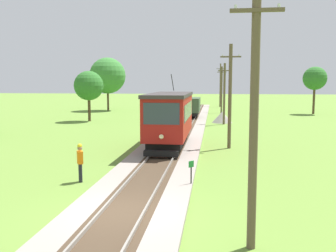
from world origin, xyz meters
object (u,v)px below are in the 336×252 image
object	(u,v)px
freight_car	(190,106)
trackside_signal_marker	(191,173)
utility_pole_far	(222,89)
track_worker	(80,161)
utility_pole_near_tram	(230,95)
tree_left_far	(89,86)
tree_left_near	(108,76)
tree_right_far	(315,79)
red_tram	(170,117)
utility_pole_distant	(220,85)
utility_pole_mid	(224,93)
gravel_pile	(222,117)
utility_pole_foreground	(254,113)

from	to	relation	value
freight_car	trackside_signal_marker	bearing A→B (deg)	-86.10
utility_pole_far	track_worker	bearing A→B (deg)	-100.33
utility_pole_near_tram	tree_left_far	xyz separation A→B (m)	(-15.58, 15.84, 0.47)
tree_left_far	freight_car	bearing A→B (deg)	20.13
tree_left_near	tree_right_far	xyz separation A→B (m)	(31.12, -2.70, -0.52)
red_tram	utility_pole_near_tram	world-z (taller)	utility_pole_near_tram
tree_left_far	tree_right_far	world-z (taller)	tree_right_far
utility_pole_distant	tree_right_far	size ratio (longest dim) A/B	1.17
utility_pole_mid	tree_right_far	distance (m)	19.72
tree_left_far	trackside_signal_marker	bearing A→B (deg)	-62.19
gravel_pile	tree_left_near	size ratio (longest dim) A/B	0.27
utility_pole_distant	tree_left_near	bearing A→B (deg)	-148.41
tree_left_near	utility_pole_far	bearing A→B (deg)	-7.64
track_worker	tree_left_near	xyz separation A→B (m)	(-10.93, 41.45, 4.59)
trackside_signal_marker	tree_left_far	bearing A→B (deg)	117.81
freight_car	trackside_signal_marker	world-z (taller)	freight_car
utility_pole_mid	utility_pole_distant	size ratio (longest dim) A/B	0.83
utility_pole_far	utility_pole_distant	bearing A→B (deg)	90.00
utility_pole_foreground	utility_pole_distant	world-z (taller)	utility_pole_distant
trackside_signal_marker	tree_left_far	world-z (taller)	tree_left_far
trackside_signal_marker	track_worker	distance (m)	5.12
utility_pole_mid	utility_pole_distant	xyz separation A→B (m)	(-0.00, 28.45, 0.68)
freight_car	tree_left_near	size ratio (longest dim) A/B	0.62
utility_pole_distant	tree_left_far	distance (m)	31.25
tree_left_far	tree_right_far	size ratio (longest dim) A/B	0.87
red_tram	trackside_signal_marker	bearing A→B (deg)	-77.35
tree_left_near	tree_left_far	size ratio (longest dim) A/B	1.44
gravel_pile	track_worker	size ratio (longest dim) A/B	1.29
red_tram	tree_right_far	bearing A→B (deg)	60.23
utility_pole_near_tram	utility_pole_far	distance (m)	29.41
trackside_signal_marker	tree_left_near	distance (m)	44.96
utility_pole_far	tree_right_far	size ratio (longest dim) A/B	1.02
gravel_pile	tree_left_far	world-z (taller)	tree_left_far
utility_pole_foreground	trackside_signal_marker	size ratio (longest dim) A/B	6.19
utility_pole_far	tree_left_near	world-z (taller)	tree_left_near
freight_car	tree_right_far	bearing A→B (deg)	27.90
gravel_pile	tree_right_far	distance (m)	19.04
utility_pole_near_tram	utility_pole_mid	distance (m)	14.48
freight_car	gravel_pile	xyz separation A→B (m)	(3.91, -3.89, -0.93)
red_tram	utility_pole_near_tram	distance (m)	4.38
utility_pole_foreground	gravel_pile	distance (m)	31.71
utility_pole_near_tram	trackside_signal_marker	distance (m)	10.52
utility_pole_mid	trackside_signal_marker	distance (m)	24.59
utility_pole_distant	freight_car	bearing A→B (deg)	-100.05
utility_pole_foreground	utility_pole_near_tram	world-z (taller)	utility_pole_foreground
utility_pole_distant	tree_left_far	size ratio (longest dim) A/B	1.35
red_tram	trackside_signal_marker	world-z (taller)	red_tram
utility_pole_near_tram	trackside_signal_marker	size ratio (longest dim) A/B	6.03
freight_car	tree_right_far	xyz separation A→B (m)	(17.13, 9.07, 3.50)
utility_pole_far	track_worker	distance (m)	39.75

